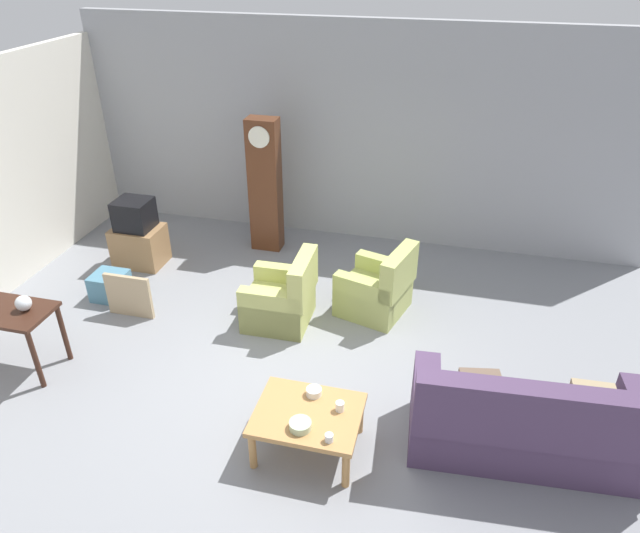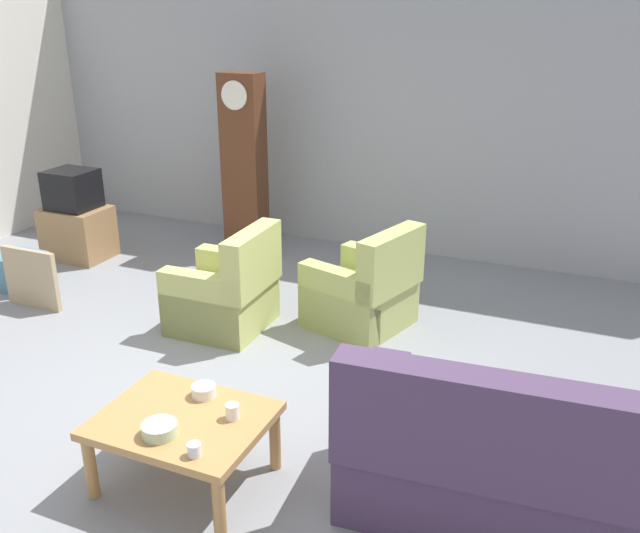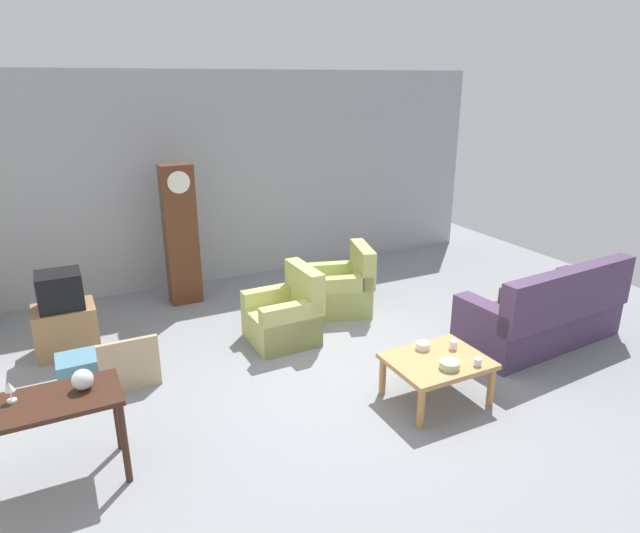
{
  "view_description": "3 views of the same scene",
  "coord_description": "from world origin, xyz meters",
  "px_view_note": "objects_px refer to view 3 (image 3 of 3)",
  "views": [
    {
      "loc": [
        1.45,
        -4.53,
        4.2
      ],
      "look_at": [
        0.14,
        0.73,
        1.02
      ],
      "focal_mm": 32.37,
      "sensor_mm": 36.0,
      "label": 1
    },
    {
      "loc": [
        2.45,
        -3.6,
        2.67
      ],
      "look_at": [
        0.53,
        0.88,
        0.77
      ],
      "focal_mm": 38.14,
      "sensor_mm": 36.0,
      "label": 2
    },
    {
      "loc": [
        -2.77,
        -4.65,
        3.07
      ],
      "look_at": [
        0.16,
        1.2,
        0.82
      ],
      "focal_mm": 30.76,
      "sensor_mm": 36.0,
      "label": 3
    }
  ],
  "objects_px": {
    "bowl_shallow_green": "(450,365)",
    "framed_picture_leaning": "(130,365)",
    "armchair_olive_far": "(343,289)",
    "armchair_olive_near": "(285,317)",
    "grandfather_clock": "(181,235)",
    "tv_crt": "(60,290)",
    "storage_box_blue": "(80,372)",
    "cup_white_porcelain": "(453,345)",
    "tv_stand_cabinet": "(66,329)",
    "cup_blue_rimmed": "(478,362)",
    "couch_floral": "(544,316)",
    "bowl_white_stacked": "(423,346)",
    "coffee_table_wood": "(437,365)",
    "console_table_dark": "(32,416)",
    "wine_glass_short": "(10,389)",
    "glass_dome_cloche": "(83,380)"
  },
  "relations": [
    {
      "from": "armchair_olive_far",
      "to": "coffee_table_wood",
      "type": "xyz_separation_m",
      "value": [
        -0.25,
        -2.39,
        0.08
      ]
    },
    {
      "from": "cup_blue_rimmed",
      "to": "bowl_white_stacked",
      "type": "xyz_separation_m",
      "value": [
        -0.27,
        0.51,
        -0.0
      ]
    },
    {
      "from": "couch_floral",
      "to": "storage_box_blue",
      "type": "xyz_separation_m",
      "value": [
        -5.13,
        1.43,
        -0.18
      ]
    },
    {
      "from": "tv_crt",
      "to": "storage_box_blue",
      "type": "height_order",
      "value": "tv_crt"
    },
    {
      "from": "armchair_olive_near",
      "to": "bowl_white_stacked",
      "type": "distance_m",
      "value": 1.86
    },
    {
      "from": "wine_glass_short",
      "to": "bowl_shallow_green",
      "type": "bearing_deg",
      "value": -10.26
    },
    {
      "from": "armchair_olive_far",
      "to": "wine_glass_short",
      "type": "xyz_separation_m",
      "value": [
        -3.93,
        -1.92,
        0.56
      ]
    },
    {
      "from": "framed_picture_leaning",
      "to": "cup_blue_rimmed",
      "type": "height_order",
      "value": "framed_picture_leaning"
    },
    {
      "from": "tv_stand_cabinet",
      "to": "framed_picture_leaning",
      "type": "distance_m",
      "value": 1.34
    },
    {
      "from": "armchair_olive_near",
      "to": "grandfather_clock",
      "type": "xyz_separation_m",
      "value": [
        -0.8,
        1.8,
        0.69
      ]
    },
    {
      "from": "coffee_table_wood",
      "to": "cup_blue_rimmed",
      "type": "height_order",
      "value": "cup_blue_rimmed"
    },
    {
      "from": "tv_stand_cabinet",
      "to": "cup_white_porcelain",
      "type": "height_order",
      "value": "tv_stand_cabinet"
    },
    {
      "from": "bowl_shallow_green",
      "to": "storage_box_blue",
      "type": "bearing_deg",
      "value": 147.08
    },
    {
      "from": "couch_floral",
      "to": "tv_crt",
      "type": "height_order",
      "value": "couch_floral"
    },
    {
      "from": "coffee_table_wood",
      "to": "wine_glass_short",
      "type": "relative_size",
      "value": 5.69
    },
    {
      "from": "armchair_olive_far",
      "to": "cup_white_porcelain",
      "type": "relative_size",
      "value": 10.49
    },
    {
      "from": "bowl_white_stacked",
      "to": "cup_blue_rimmed",
      "type": "bearing_deg",
      "value": -62.54
    },
    {
      "from": "tv_stand_cabinet",
      "to": "cup_blue_rimmed",
      "type": "bearing_deg",
      "value": -40.97
    },
    {
      "from": "grandfather_clock",
      "to": "tv_stand_cabinet",
      "type": "xyz_separation_m",
      "value": [
        -1.62,
        -0.92,
        -0.71
      ]
    },
    {
      "from": "armchair_olive_near",
      "to": "bowl_white_stacked",
      "type": "relative_size",
      "value": 6.34
    },
    {
      "from": "couch_floral",
      "to": "armchair_olive_far",
      "type": "relative_size",
      "value": 2.23
    },
    {
      "from": "console_table_dark",
      "to": "tv_crt",
      "type": "relative_size",
      "value": 2.71
    },
    {
      "from": "cup_white_porcelain",
      "to": "storage_box_blue",
      "type": "bearing_deg",
      "value": 153.06
    },
    {
      "from": "armchair_olive_near",
      "to": "tv_stand_cabinet",
      "type": "height_order",
      "value": "armchair_olive_near"
    },
    {
      "from": "console_table_dark",
      "to": "bowl_white_stacked",
      "type": "relative_size",
      "value": 8.96
    },
    {
      "from": "armchair_olive_far",
      "to": "coffee_table_wood",
      "type": "distance_m",
      "value": 2.4
    },
    {
      "from": "couch_floral",
      "to": "cup_white_porcelain",
      "type": "bearing_deg",
      "value": -168.92
    },
    {
      "from": "armchair_olive_near",
      "to": "framed_picture_leaning",
      "type": "relative_size",
      "value": 1.53
    },
    {
      "from": "console_table_dark",
      "to": "cup_white_porcelain",
      "type": "bearing_deg",
      "value": -4.04
    },
    {
      "from": "storage_box_blue",
      "to": "wine_glass_short",
      "type": "xyz_separation_m",
      "value": [
        -0.49,
        -1.39,
        0.7
      ]
    },
    {
      "from": "glass_dome_cloche",
      "to": "bowl_shallow_green",
      "type": "height_order",
      "value": "glass_dome_cloche"
    },
    {
      "from": "armchair_olive_near",
      "to": "glass_dome_cloche",
      "type": "bearing_deg",
      "value": -147.84
    },
    {
      "from": "tv_crt",
      "to": "couch_floral",
      "type": "bearing_deg",
      "value": -24.31
    },
    {
      "from": "framed_picture_leaning",
      "to": "cup_blue_rimmed",
      "type": "relative_size",
      "value": 8.21
    },
    {
      "from": "tv_crt",
      "to": "storage_box_blue",
      "type": "bearing_deg",
      "value": -85.95
    },
    {
      "from": "armchair_olive_near",
      "to": "cup_white_porcelain",
      "type": "distance_m",
      "value": 2.11
    },
    {
      "from": "framed_picture_leaning",
      "to": "bowl_white_stacked",
      "type": "bearing_deg",
      "value": -25.84
    },
    {
      "from": "armchair_olive_near",
      "to": "tv_stand_cabinet",
      "type": "xyz_separation_m",
      "value": [
        -2.41,
        0.88,
        -0.02
      ]
    },
    {
      "from": "framed_picture_leaning",
      "to": "armchair_olive_near",
      "type": "bearing_deg",
      "value": 10.27
    },
    {
      "from": "cup_white_porcelain",
      "to": "cup_blue_rimmed",
      "type": "relative_size",
      "value": 1.26
    },
    {
      "from": "bowl_shallow_green",
      "to": "framed_picture_leaning",
      "type": "bearing_deg",
      "value": 147.12
    },
    {
      "from": "grandfather_clock",
      "to": "tv_crt",
      "type": "relative_size",
      "value": 4.13
    },
    {
      "from": "storage_box_blue",
      "to": "cup_white_porcelain",
      "type": "relative_size",
      "value": 4.58
    },
    {
      "from": "armchair_olive_far",
      "to": "armchair_olive_near",
      "type": "bearing_deg",
      "value": -155.38
    },
    {
      "from": "cup_blue_rimmed",
      "to": "storage_box_blue",
      "type": "bearing_deg",
      "value": 148.25
    },
    {
      "from": "coffee_table_wood",
      "to": "grandfather_clock",
      "type": "height_order",
      "value": "grandfather_clock"
    },
    {
      "from": "wine_glass_short",
      "to": "storage_box_blue",
      "type": "bearing_deg",
      "value": 70.47
    },
    {
      "from": "tv_stand_cabinet",
      "to": "coffee_table_wood",
      "type": "bearing_deg",
      "value": -40.48
    },
    {
      "from": "couch_floral",
      "to": "storage_box_blue",
      "type": "bearing_deg",
      "value": 164.42
    },
    {
      "from": "glass_dome_cloche",
      "to": "grandfather_clock",
      "type": "bearing_deg",
      "value": 64.77
    }
  ]
}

